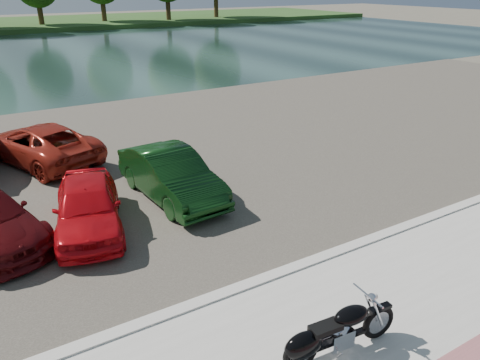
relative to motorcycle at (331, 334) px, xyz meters
name	(u,v)px	position (x,y,z in m)	size (l,w,h in m)	color
ground	(360,321)	(1.21, 0.46, -0.56)	(200.00, 200.00, 0.00)	#595447
promenade	(401,351)	(1.21, -0.54, -0.51)	(60.00, 6.00, 0.10)	#BAB7AF
kerb	(297,268)	(1.21, 2.46, -0.49)	(60.00, 0.30, 0.14)	#BAB7AF
parking_lot	(150,154)	(1.21, 11.46, -0.54)	(60.00, 18.00, 0.04)	#413D35
river	(27,57)	(1.21, 40.46, -0.56)	(120.00, 40.00, 0.00)	#1A2F2A
motorcycle	(331,334)	(0.00, 0.00, 0.00)	(2.33, 0.75, 1.05)	black
car_4	(88,206)	(-2.29, 6.75, 0.17)	(1.62, 4.03, 1.37)	red
car_5	(171,175)	(0.35, 7.45, 0.21)	(1.55, 4.46, 1.47)	black
car_10	(41,144)	(-2.40, 12.65, 0.18)	(2.32, 5.04, 1.40)	#A92A1C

